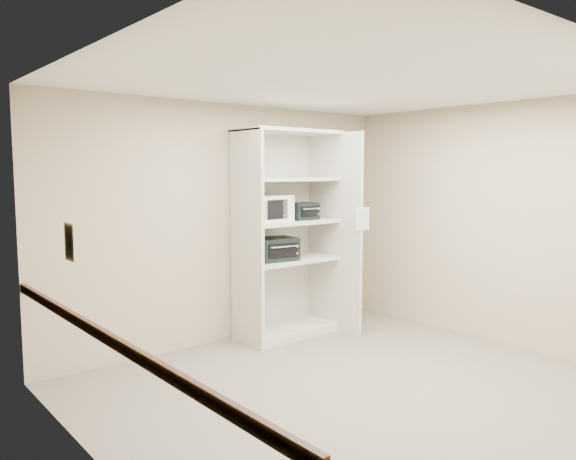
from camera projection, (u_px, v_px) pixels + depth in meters
floor at (354, 389)px, 5.01m from camera, size 4.50×4.00×0.01m
ceiling at (358, 81)px, 4.73m from camera, size 4.50×4.00×0.01m
wall_back at (229, 223)px, 6.41m from camera, size 4.50×0.02×2.70m
wall_left at (103, 268)px, 3.45m from camera, size 0.02×4.00×2.70m
wall_right at (496, 224)px, 6.29m from camera, size 0.02×4.00×2.70m
shelving_unit at (290, 240)px, 6.62m from camera, size 1.24×0.92×2.42m
microwave at (268, 208)px, 6.40m from camera, size 0.54×0.44×0.30m
toaster_oven_upper at (302, 211)px, 6.66m from camera, size 0.36×0.28×0.20m
toaster_oven_lower at (275, 249)px, 6.46m from camera, size 0.50×0.40×0.26m
paper_sign at (363, 219)px, 6.47m from camera, size 0.20×0.02×0.26m
chair_rail at (108, 339)px, 3.51m from camera, size 0.04×3.98×0.08m
wall_poster at (70, 242)px, 3.93m from camera, size 0.01×0.19×0.27m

